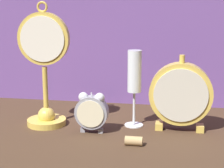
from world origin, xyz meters
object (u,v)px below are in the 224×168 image
object	(u,v)px
mantel_clock_silver	(181,94)
wine_cork	(134,141)
alarm_clock_twin_bell	(92,111)
champagne_flute	(134,77)
pocket_watch_on_stand	(45,74)

from	to	relation	value
mantel_clock_silver	wine_cork	world-z (taller)	mantel_clock_silver
mantel_clock_silver	wine_cork	distance (m)	0.19
alarm_clock_twin_bell	mantel_clock_silver	bearing A→B (deg)	14.09
champagne_flute	wine_cork	bearing A→B (deg)	-83.43
alarm_clock_twin_bell	mantel_clock_silver	world-z (taller)	mantel_clock_silver
mantel_clock_silver	wine_cork	size ratio (longest dim) A/B	4.83
mantel_clock_silver	champagne_flute	xyz separation A→B (m)	(-0.12, 0.02, 0.04)
pocket_watch_on_stand	alarm_clock_twin_bell	size ratio (longest dim) A/B	3.13
alarm_clock_twin_bell	mantel_clock_silver	size ratio (longest dim) A/B	0.53
pocket_watch_on_stand	mantel_clock_silver	bearing A→B (deg)	2.36
wine_cork	pocket_watch_on_stand	bearing A→B (deg)	156.71
mantel_clock_silver	champagne_flute	distance (m)	0.13
pocket_watch_on_stand	wine_cork	size ratio (longest dim) A/B	8.04
pocket_watch_on_stand	wine_cork	distance (m)	0.31
alarm_clock_twin_bell	wine_cork	size ratio (longest dim) A/B	2.57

